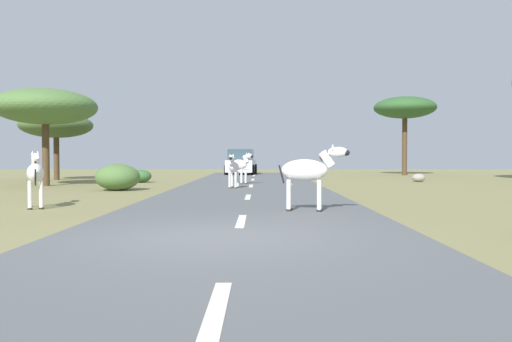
{
  "coord_description": "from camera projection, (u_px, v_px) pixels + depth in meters",
  "views": [
    {
      "loc": [
        0.71,
        -8.17,
        1.31
      ],
      "look_at": [
        0.57,
        13.35,
        0.7
      ],
      "focal_mm": 36.83,
      "sensor_mm": 36.0,
      "label": 1
    }
  ],
  "objects": [
    {
      "name": "zebra_2",
      "position": [
        308.0,
        171.0,
        12.07
      ],
      "size": [
        1.63,
        0.6,
        1.54
      ],
      "rotation": [
        0.0,
        0.0,
        4.54
      ],
      "color": "silver",
      "rests_on": "road"
    },
    {
      "name": "tree_3",
      "position": [
        405.0,
        108.0,
        35.93
      ],
      "size": [
        4.21,
        4.21,
        5.38
      ],
      "color": "#4C3823",
      "rests_on": "ground_plane"
    },
    {
      "name": "ground_plane",
      "position": [
        214.0,
        240.0,
        8.21
      ],
      "size": [
        90.0,
        90.0,
        0.0
      ],
      "primitive_type": "plane",
      "color": "olive"
    },
    {
      "name": "bush_4",
      "position": [
        141.0,
        176.0,
        26.09
      ],
      "size": [
        1.07,
        0.96,
        0.64
      ],
      "primitive_type": "ellipsoid",
      "color": "#386633",
      "rests_on": "ground_plane"
    },
    {
      "name": "zebra_1",
      "position": [
        35.0,
        174.0,
        13.26
      ],
      "size": [
        0.84,
        1.47,
        1.46
      ],
      "rotation": [
        0.0,
        0.0,
        0.4
      ],
      "color": "silver",
      "rests_on": "ground_plane"
    },
    {
      "name": "tree_0",
      "position": [
        45.0,
        107.0,
        23.04
      ],
      "size": [
        4.46,
        4.46,
        4.27
      ],
      "color": "#4C3823",
      "rests_on": "ground_plane"
    },
    {
      "name": "lane_markings",
      "position": [
        234.0,
        248.0,
        7.21
      ],
      "size": [
        0.16,
        56.0,
        0.01
      ],
      "color": "silver",
      "rests_on": "road"
    },
    {
      "name": "tree_4",
      "position": [
        56.0,
        126.0,
        28.96
      ],
      "size": [
        3.95,
        3.95,
        3.71
      ],
      "color": "#4C3823",
      "rests_on": "ground_plane"
    },
    {
      "name": "zebra_4",
      "position": [
        240.0,
        165.0,
        23.84
      ],
      "size": [
        1.18,
        1.25,
        1.44
      ],
      "rotation": [
        0.0,
        0.0,
        3.89
      ],
      "color": "silver",
      "rests_on": "road"
    },
    {
      "name": "bush_3",
      "position": [
        118.0,
        177.0,
        20.07
      ],
      "size": [
        1.7,
        1.53,
        1.02
      ],
      "primitive_type": "ellipsoid",
      "color": "#4C7038",
      "rests_on": "ground_plane"
    },
    {
      "name": "road",
      "position": [
        237.0,
        238.0,
        8.21
      ],
      "size": [
        6.0,
        64.0,
        0.05
      ],
      "primitive_type": "cube",
      "color": "#56595B",
      "rests_on": "ground_plane"
    },
    {
      "name": "car_0",
      "position": [
        241.0,
        163.0,
        36.66
      ],
      "size": [
        2.19,
        4.42,
        1.74
      ],
      "rotation": [
        0.0,
        0.0,
        -0.05
      ],
      "color": "silver",
      "rests_on": "road"
    },
    {
      "name": "zebra_0",
      "position": [
        234.0,
        168.0,
        20.73
      ],
      "size": [
        0.47,
        1.45,
        1.36
      ],
      "rotation": [
        0.0,
        0.0,
        3.04
      ],
      "color": "silver",
      "rests_on": "road"
    },
    {
      "name": "rock_2",
      "position": [
        419.0,
        178.0,
        26.72
      ],
      "size": [
        0.67,
        0.56,
        0.43
      ],
      "primitive_type": "ellipsoid",
      "color": "gray",
      "rests_on": "ground_plane"
    }
  ]
}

